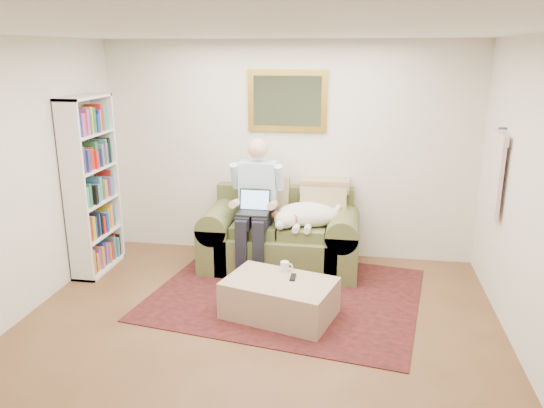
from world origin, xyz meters
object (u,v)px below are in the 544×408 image
(sofa, at_px, (281,242))
(sleeping_dog, at_px, (308,215))
(seated_man, at_px, (255,208))
(ottoman, at_px, (280,298))
(bookshelf, at_px, (92,186))
(coffee_mug, at_px, (285,266))
(laptop, at_px, (254,207))

(sofa, height_order, sleeping_dog, sofa)
(seated_man, distance_m, ottoman, 1.27)
(sofa, relative_size, ottoman, 1.78)
(seated_man, height_order, bookshelf, bookshelf)
(sleeping_dog, relative_size, coffee_mug, 7.41)
(laptop, bearing_deg, ottoman, -65.64)
(coffee_mug, bearing_deg, sofa, 100.81)
(sofa, height_order, seated_man, seated_man)
(sleeping_dog, relative_size, bookshelf, 0.37)
(sleeping_dog, xyz_separation_m, bookshelf, (-2.42, -0.32, 0.31))
(ottoman, distance_m, bookshelf, 2.54)
(seated_man, height_order, coffee_mug, seated_man)
(sofa, xyz_separation_m, laptop, (-0.27, -0.23, 0.48))
(ottoman, distance_m, coffee_mug, 0.33)
(laptop, relative_size, bookshelf, 0.17)
(sofa, distance_m, sleeping_dog, 0.51)
(sofa, bearing_deg, ottoman, -81.90)
(ottoman, height_order, coffee_mug, coffee_mug)
(seated_man, relative_size, coffee_mug, 15.15)
(coffee_mug, distance_m, bookshelf, 2.43)
(ottoman, relative_size, bookshelf, 0.51)
(sleeping_dog, distance_m, ottoman, 1.24)
(ottoman, bearing_deg, bookshelf, 160.58)
(bookshelf, bearing_deg, laptop, 5.51)
(sofa, bearing_deg, seated_man, -148.55)
(sofa, distance_m, coffee_mug, 1.00)
(sleeping_dog, bearing_deg, seated_man, -172.87)
(sofa, bearing_deg, sleeping_dog, -15.74)
(sleeping_dog, bearing_deg, laptop, -166.36)
(seated_man, distance_m, laptop, 0.08)
(seated_man, bearing_deg, ottoman, -67.09)
(laptop, xyz_separation_m, sleeping_dog, (0.59, 0.14, -0.11))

